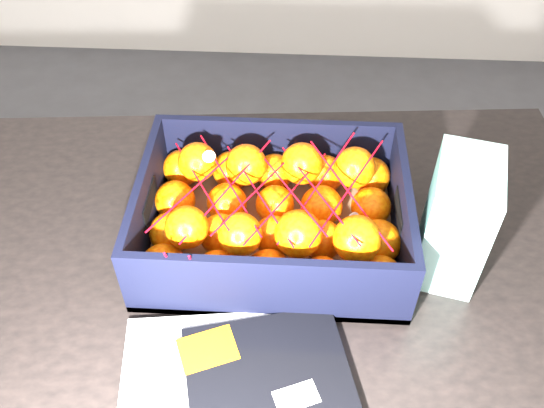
{
  "coord_description": "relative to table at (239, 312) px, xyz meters",
  "views": [
    {
      "loc": [
        0.26,
        -0.63,
        1.46
      ],
      "look_at": [
        0.23,
        -0.05,
        0.86
      ],
      "focal_mm": 39.01,
      "sensor_mm": 36.0,
      "label": 1
    }
  ],
  "objects": [
    {
      "name": "mesh_net",
      "position": [
        0.04,
        0.06,
        0.21
      ],
      "size": [
        0.33,
        0.27,
        0.09
      ],
      "color": "red",
      "rests_on": "clementine_heap"
    },
    {
      "name": "table",
      "position": [
        0.0,
        0.0,
        0.0
      ],
      "size": [
        1.26,
        0.9,
        0.75
      ],
      "color": "black",
      "rests_on": "ground"
    },
    {
      "name": "produce_crate",
      "position": [
        0.05,
        0.08,
        0.14
      ],
      "size": [
        0.4,
        0.3,
        0.12
      ],
      "color": "brown",
      "rests_on": "table"
    },
    {
      "name": "clementine_heap",
      "position": [
        0.05,
        0.08,
        0.16
      ],
      "size": [
        0.38,
        0.28,
        0.12
      ],
      "color": "#FE5F05",
      "rests_on": "produce_crate"
    },
    {
      "name": "retail_carton",
      "position": [
        0.32,
        0.04,
        0.2
      ],
      "size": [
        0.11,
        0.14,
        0.19
      ],
      "primitive_type": "cube",
      "rotation": [
        0.0,
        0.0,
        -0.23
      ],
      "color": "white",
      "rests_on": "table"
    }
  ]
}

